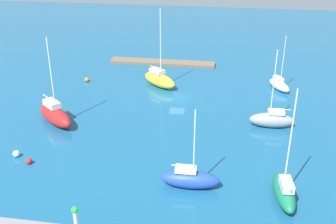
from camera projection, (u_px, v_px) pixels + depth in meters
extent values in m
plane|color=#19567F|center=(177.00, 97.00, 65.91)|extent=(160.00, 160.00, 0.00)
cube|color=brown|center=(162.00, 62.00, 81.50)|extent=(21.07, 2.96, 0.51)
sphere|color=green|center=(75.00, 210.00, 32.71)|extent=(0.56, 0.56, 0.56)
ellipsoid|color=white|center=(279.00, 85.00, 68.51)|extent=(4.07, 5.55, 1.55)
cube|color=silver|center=(278.00, 79.00, 68.43)|extent=(1.82, 2.19, 0.57)
cylinder|color=silver|center=(283.00, 59.00, 66.30)|extent=(0.13, 0.13, 7.84)
cylinder|color=silver|center=(278.00, 76.00, 68.48)|extent=(1.02, 1.76, 0.10)
ellipsoid|color=yellow|center=(159.00, 80.00, 69.72)|extent=(7.29, 6.63, 2.32)
cube|color=silver|center=(157.00, 71.00, 69.49)|extent=(3.01, 2.85, 0.67)
cylinder|color=silver|center=(161.00, 42.00, 66.62)|extent=(0.18, 0.18, 11.15)
cylinder|color=silver|center=(156.00, 68.00, 69.58)|extent=(2.24, 1.88, 0.14)
ellipsoid|color=#2347B2|center=(190.00, 179.00, 42.97)|extent=(6.32, 2.24, 1.94)
cube|color=silver|center=(186.00, 169.00, 42.52)|extent=(2.29, 1.31, 0.49)
cylinder|color=silver|center=(194.00, 142.00, 41.00)|extent=(0.15, 0.15, 7.21)
cylinder|color=silver|center=(183.00, 166.00, 42.40)|extent=(2.35, 0.17, 0.12)
ellipsoid|color=gray|center=(272.00, 120.00, 55.79)|extent=(6.16, 2.31, 2.05)
cube|color=silver|center=(276.00, 112.00, 55.19)|extent=(2.24, 1.34, 0.53)
cylinder|color=silver|center=(274.00, 83.00, 53.50)|extent=(0.15, 0.15, 8.95)
cylinder|color=silver|center=(281.00, 109.00, 54.95)|extent=(2.66, 0.21, 0.12)
ellipsoid|color=red|center=(55.00, 116.00, 56.67)|extent=(7.66, 6.95, 2.41)
cube|color=silver|center=(52.00, 104.00, 56.42)|extent=(3.13, 2.94, 0.84)
cylinder|color=silver|center=(51.00, 74.00, 53.76)|extent=(0.19, 0.19, 10.04)
cylinder|color=silver|center=(49.00, 98.00, 56.67)|extent=(2.79, 2.36, 0.15)
ellipsoid|color=#19724C|center=(284.00, 192.00, 41.03)|extent=(2.61, 6.73, 1.84)
cube|color=silver|center=(286.00, 184.00, 39.99)|extent=(1.40, 2.47, 0.81)
cylinder|color=silver|center=(291.00, 138.00, 38.78)|extent=(0.16, 0.16, 10.21)
cylinder|color=silver|center=(288.00, 182.00, 39.39)|extent=(0.40, 2.51, 0.13)
sphere|color=white|center=(16.00, 154.00, 48.83)|extent=(0.84, 0.84, 0.84)
sphere|color=red|center=(29.00, 161.00, 47.41)|extent=(0.74, 0.74, 0.74)
sphere|color=orange|center=(87.00, 80.00, 72.08)|extent=(0.77, 0.77, 0.77)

